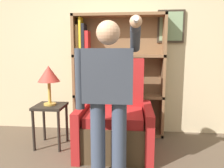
{
  "coord_description": "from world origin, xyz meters",
  "views": [
    {
      "loc": [
        0.4,
        -1.45,
        1.31
      ],
      "look_at": [
        0.17,
        0.92,
        0.94
      ],
      "focal_mm": 35.0,
      "sensor_mm": 36.0,
      "label": 1
    }
  ],
  "objects_px": {
    "side_table": "(50,113)",
    "table_lamp": "(49,75)",
    "bookcase": "(111,76)",
    "person_standing": "(108,91)",
    "armchair": "(115,122)"
  },
  "relations": [
    {
      "from": "person_standing",
      "to": "table_lamp",
      "type": "bearing_deg",
      "value": 141.53
    },
    {
      "from": "bookcase",
      "to": "person_standing",
      "type": "distance_m",
      "value": 1.25
    },
    {
      "from": "person_standing",
      "to": "side_table",
      "type": "relative_size",
      "value": 2.74
    },
    {
      "from": "bookcase",
      "to": "armchair",
      "type": "relative_size",
      "value": 1.53
    },
    {
      "from": "armchair",
      "to": "person_standing",
      "type": "height_order",
      "value": "person_standing"
    },
    {
      "from": "armchair",
      "to": "table_lamp",
      "type": "distance_m",
      "value": 1.08
    },
    {
      "from": "person_standing",
      "to": "table_lamp",
      "type": "distance_m",
      "value": 1.11
    },
    {
      "from": "bookcase",
      "to": "table_lamp",
      "type": "relative_size",
      "value": 3.46
    },
    {
      "from": "bookcase",
      "to": "person_standing",
      "type": "xyz_separation_m",
      "value": [
        0.1,
        -1.25,
        0.0
      ]
    },
    {
      "from": "side_table",
      "to": "table_lamp",
      "type": "distance_m",
      "value": 0.52
    },
    {
      "from": "table_lamp",
      "to": "armchair",
      "type": "bearing_deg",
      "value": -2.45
    },
    {
      "from": "side_table",
      "to": "table_lamp",
      "type": "bearing_deg",
      "value": -45.0
    },
    {
      "from": "side_table",
      "to": "bookcase",
      "type": "bearing_deg",
      "value": 35.89
    },
    {
      "from": "armchair",
      "to": "table_lamp",
      "type": "bearing_deg",
      "value": 177.55
    },
    {
      "from": "person_standing",
      "to": "table_lamp",
      "type": "relative_size",
      "value": 2.99
    }
  ]
}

